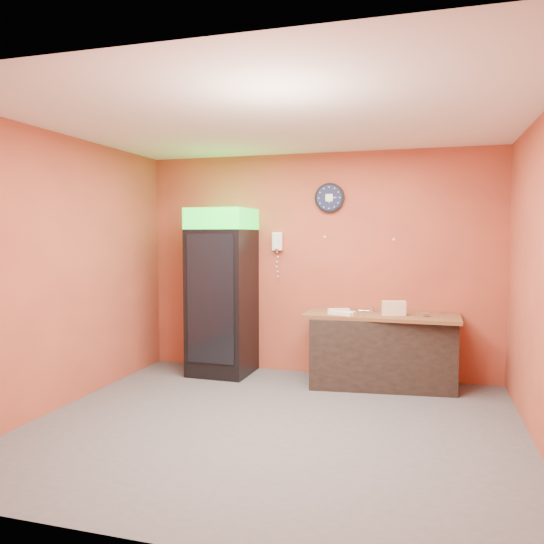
% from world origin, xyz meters
% --- Properties ---
extents(floor, '(4.50, 4.50, 0.00)m').
position_xyz_m(floor, '(0.00, 0.00, 0.00)').
color(floor, '#47474C').
rests_on(floor, ground).
extents(back_wall, '(4.50, 0.02, 2.80)m').
position_xyz_m(back_wall, '(0.00, 2.00, 1.40)').
color(back_wall, '#B75033').
rests_on(back_wall, floor).
extents(left_wall, '(0.02, 4.00, 2.80)m').
position_xyz_m(left_wall, '(-2.25, 0.00, 1.40)').
color(left_wall, '#B75033').
rests_on(left_wall, floor).
extents(ceiling, '(4.50, 4.00, 0.02)m').
position_xyz_m(ceiling, '(0.00, 0.00, 2.80)').
color(ceiling, white).
rests_on(ceiling, back_wall).
extents(beverage_cooler, '(0.75, 0.77, 2.10)m').
position_xyz_m(beverage_cooler, '(-1.15, 1.60, 1.03)').
color(beverage_cooler, black).
rests_on(beverage_cooler, floor).
extents(prep_counter, '(1.70, 0.90, 0.81)m').
position_xyz_m(prep_counter, '(0.85, 1.64, 0.41)').
color(prep_counter, black).
rests_on(prep_counter, floor).
extents(wall_clock, '(0.37, 0.06, 0.37)m').
position_xyz_m(wall_clock, '(0.16, 1.97, 2.23)').
color(wall_clock, black).
rests_on(wall_clock, back_wall).
extents(wall_phone, '(0.13, 0.11, 0.23)m').
position_xyz_m(wall_phone, '(-0.51, 1.95, 1.69)').
color(wall_phone, white).
rests_on(wall_phone, back_wall).
extents(butcher_paper, '(1.78, 0.80, 0.04)m').
position_xyz_m(butcher_paper, '(0.85, 1.64, 0.83)').
color(butcher_paper, brown).
rests_on(butcher_paper, prep_counter).
extents(sub_roll_stack, '(0.28, 0.16, 0.17)m').
position_xyz_m(sub_roll_stack, '(0.99, 1.53, 0.94)').
color(sub_roll_stack, beige).
rests_on(sub_roll_stack, butcher_paper).
extents(wrapped_sandwich_left, '(0.32, 0.17, 0.04)m').
position_xyz_m(wrapped_sandwich_left, '(0.41, 1.42, 0.88)').
color(wrapped_sandwich_left, silver).
rests_on(wrapped_sandwich_left, butcher_paper).
extents(wrapped_sandwich_mid, '(0.28, 0.21, 0.04)m').
position_xyz_m(wrapped_sandwich_mid, '(0.43, 1.41, 0.87)').
color(wrapped_sandwich_mid, silver).
rests_on(wrapped_sandwich_mid, butcher_paper).
extents(wrapped_sandwich_right, '(0.28, 0.19, 0.04)m').
position_xyz_m(wrapped_sandwich_right, '(0.34, 1.65, 0.87)').
color(wrapped_sandwich_right, silver).
rests_on(wrapped_sandwich_right, butcher_paper).
extents(kitchen_tool, '(0.06, 0.06, 0.06)m').
position_xyz_m(kitchen_tool, '(0.72, 1.73, 0.88)').
color(kitchen_tool, silver).
rests_on(kitchen_tool, butcher_paper).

